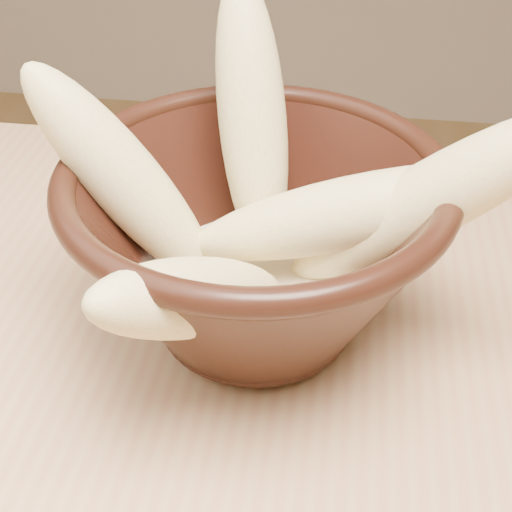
{
  "coord_description": "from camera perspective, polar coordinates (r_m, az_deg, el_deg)",
  "views": [
    {
      "loc": [
        0.12,
        -0.19,
        1.07
      ],
      "look_at": [
        0.07,
        0.15,
        0.81
      ],
      "focal_mm": 50.0,
      "sensor_mm": 36.0,
      "label": 1
    }
  ],
  "objects": [
    {
      "name": "bowl",
      "position": [
        0.42,
        -0.0,
        1.13
      ],
      "size": [
        0.23,
        0.23,
        0.12
      ],
      "rotation": [
        0.0,
        0.0,
        0.13
      ],
      "color": "black",
      "rests_on": "table"
    },
    {
      "name": "milk_puddle",
      "position": [
        0.44,
        -0.0,
        -2.04
      ],
      "size": [
        0.13,
        0.13,
        0.02
      ],
      "primitive_type": "cylinder",
      "color": "beige",
      "rests_on": "bowl"
    },
    {
      "name": "banana_upright",
      "position": [
        0.44,
        -0.3,
        10.98
      ],
      "size": [
        0.08,
        0.12,
        0.17
      ],
      "primitive_type": "ellipsoid",
      "rotation": [
        0.43,
        0.0,
        3.5
      ],
      "color": "tan",
      "rests_on": "bowl"
    },
    {
      "name": "banana_left",
      "position": [
        0.41,
        -10.59,
        6.16
      ],
      "size": [
        0.13,
        0.05,
        0.15
      ],
      "primitive_type": "ellipsoid",
      "rotation": [
        0.65,
        0.0,
        -1.66
      ],
      "color": "tan",
      "rests_on": "bowl"
    },
    {
      "name": "banana_right",
      "position": [
        0.4,
        13.45,
        4.27
      ],
      "size": [
        0.17,
        0.06,
        0.16
      ],
      "primitive_type": "ellipsoid",
      "rotation": [
        0.84,
        0.0,
        1.47
      ],
      "color": "tan",
      "rests_on": "bowl"
    },
    {
      "name": "banana_across",
      "position": [
        0.41,
        7.38,
        3.4
      ],
      "size": [
        0.19,
        0.06,
        0.09
      ],
      "primitive_type": "ellipsoid",
      "rotation": [
        1.27,
        0.0,
        1.64
      ],
      "color": "tan",
      "rests_on": "bowl"
    },
    {
      "name": "banana_front",
      "position": [
        0.36,
        -4.82,
        -3.29
      ],
      "size": [
        0.11,
        0.15,
        0.11
      ],
      "primitive_type": "ellipsoid",
      "rotation": [
        1.04,
        0.0,
        -0.55
      ],
      "color": "tan",
      "rests_on": "bowl"
    }
  ]
}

